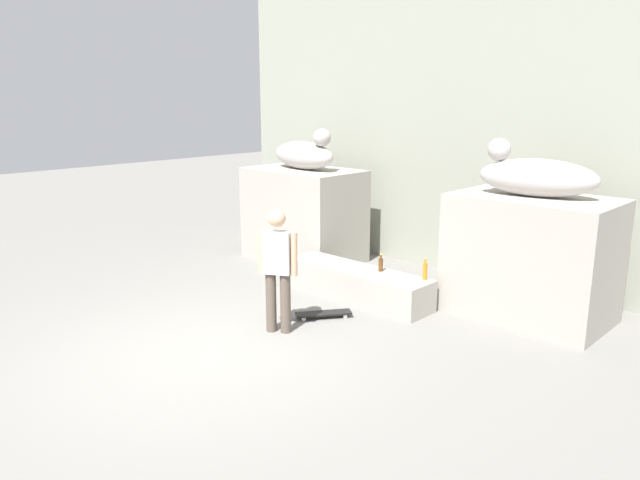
% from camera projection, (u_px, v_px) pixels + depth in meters
% --- Properties ---
extents(ground_plane, '(40.00, 40.00, 0.00)m').
position_uv_depth(ground_plane, '(202.00, 355.00, 7.33)').
color(ground_plane, slate).
extents(facade_wall, '(9.65, 0.60, 6.22)m').
position_uv_depth(facade_wall, '(454.00, 94.00, 10.46)').
color(facade_wall, gray).
rests_on(facade_wall, ground_plane).
extents(pedestal_left, '(2.17, 1.37, 1.74)m').
position_uv_depth(pedestal_left, '(304.00, 214.00, 11.48)').
color(pedestal_left, '#A39E93').
rests_on(pedestal_left, ground_plane).
extents(pedestal_right, '(2.17, 1.37, 1.74)m').
position_uv_depth(pedestal_right, '(531.00, 257.00, 8.43)').
color(pedestal_right, '#A39E93').
rests_on(pedestal_right, ground_plane).
extents(statue_reclining_left, '(1.66, 0.75, 0.78)m').
position_uv_depth(statue_reclining_left, '(305.00, 154.00, 11.18)').
color(statue_reclining_left, '#B2ABA7').
rests_on(statue_reclining_left, pedestal_left).
extents(statue_reclining_right, '(1.67, 0.82, 0.78)m').
position_uv_depth(statue_reclining_right, '(535.00, 176.00, 8.18)').
color(statue_reclining_right, '#B2ABA7').
rests_on(statue_reclining_right, pedestal_right).
extents(ledge_block, '(2.52, 0.64, 0.48)m').
position_uv_depth(ledge_block, '(357.00, 283.00, 9.33)').
color(ledge_block, '#A39E93').
rests_on(ledge_block, ground_plane).
extents(skater, '(0.48, 0.35, 1.67)m').
position_uv_depth(skater, '(278.00, 266.00, 7.85)').
color(skater, brown).
rests_on(skater, ground_plane).
extents(skateboard, '(0.62, 0.77, 0.08)m').
position_uv_depth(skateboard, '(324.00, 313.00, 8.54)').
color(skateboard, black).
rests_on(skateboard, ground_plane).
extents(bottle_orange, '(0.07, 0.07, 0.33)m').
position_uv_depth(bottle_orange, '(425.00, 271.00, 8.68)').
color(bottle_orange, orange).
rests_on(bottle_orange, ledge_block).
extents(bottle_brown, '(0.07, 0.07, 0.27)m').
position_uv_depth(bottle_brown, '(381.00, 264.00, 9.10)').
color(bottle_brown, '#593314').
rests_on(bottle_brown, ledge_block).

